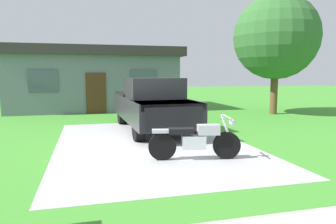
{
  "coord_description": "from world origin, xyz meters",
  "views": [
    {
      "loc": [
        -1.81,
        -8.95,
        2.03
      ],
      "look_at": [
        0.55,
        0.11,
        0.9
      ],
      "focal_mm": 33.66,
      "sensor_mm": 36.0,
      "label": 1
    }
  ],
  "objects_px": {
    "pickup_truck": "(151,104)",
    "neighbor_house": "(94,78)",
    "shade_tree": "(276,37)",
    "motorcycle": "(195,140)"
  },
  "relations": [
    {
      "from": "shade_tree",
      "to": "pickup_truck",
      "type": "bearing_deg",
      "value": -157.26
    },
    {
      "from": "pickup_truck",
      "to": "neighbor_house",
      "type": "xyz_separation_m",
      "value": [
        -1.79,
        7.84,
        0.84
      ]
    },
    {
      "from": "motorcycle",
      "to": "pickup_truck",
      "type": "height_order",
      "value": "pickup_truck"
    },
    {
      "from": "shade_tree",
      "to": "neighbor_house",
      "type": "relative_size",
      "value": 0.62
    },
    {
      "from": "pickup_truck",
      "to": "neighbor_house",
      "type": "bearing_deg",
      "value": 102.87
    },
    {
      "from": "shade_tree",
      "to": "neighbor_house",
      "type": "xyz_separation_m",
      "value": [
        -8.78,
        4.91,
        -2.08
      ]
    },
    {
      "from": "motorcycle",
      "to": "pickup_truck",
      "type": "xyz_separation_m",
      "value": [
        -0.21,
        4.29,
        0.48
      ]
    },
    {
      "from": "pickup_truck",
      "to": "shade_tree",
      "type": "height_order",
      "value": "shade_tree"
    },
    {
      "from": "pickup_truck",
      "to": "shade_tree",
      "type": "distance_m",
      "value": 8.12
    },
    {
      "from": "motorcycle",
      "to": "shade_tree",
      "type": "relative_size",
      "value": 0.37
    }
  ]
}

